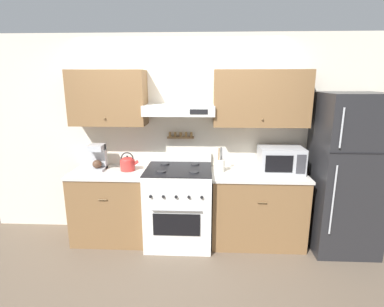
# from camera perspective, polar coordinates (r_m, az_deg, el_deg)

# --- Properties ---
(ground_plane) EXTENTS (16.00, 16.00, 0.00)m
(ground_plane) POSITION_cam_1_polar(r_m,az_deg,el_deg) (3.76, -2.78, -18.29)
(ground_plane) COLOR brown
(wall_back) EXTENTS (5.20, 0.46, 2.55)m
(wall_back) POSITION_cam_1_polar(r_m,az_deg,el_deg) (3.81, -1.57, 5.28)
(wall_back) COLOR beige
(wall_back) RESTS_ON ground_plane
(counter_left) EXTENTS (0.93, 0.63, 0.90)m
(counter_left) POSITION_cam_1_polar(r_m,az_deg,el_deg) (4.00, -15.03, -9.42)
(counter_left) COLOR brown
(counter_left) RESTS_ON ground_plane
(counter_right) EXTENTS (1.14, 0.63, 0.90)m
(counter_right) POSITION_cam_1_polar(r_m,az_deg,el_deg) (3.87, 12.24, -10.04)
(counter_right) COLOR brown
(counter_right) RESTS_ON ground_plane
(stove_range) EXTENTS (0.79, 0.72, 1.08)m
(stove_range) POSITION_cam_1_polar(r_m,az_deg,el_deg) (3.77, -2.47, -9.83)
(stove_range) COLOR white
(stove_range) RESTS_ON ground_plane
(refrigerator) EXTENTS (0.72, 0.74, 1.86)m
(refrigerator) POSITION_cam_1_polar(r_m,az_deg,el_deg) (3.94, 27.23, -3.43)
(refrigerator) COLOR #232326
(refrigerator) RESTS_ON ground_plane
(tea_kettle) EXTENTS (0.23, 0.18, 0.23)m
(tea_kettle) POSITION_cam_1_polar(r_m,az_deg,el_deg) (3.79, -12.15, -1.83)
(tea_kettle) COLOR red
(tea_kettle) RESTS_ON counter_left
(coffee_maker) EXTENTS (0.18, 0.21, 0.32)m
(coffee_maker) POSITION_cam_1_polar(r_m,az_deg,el_deg) (3.91, -17.47, -0.61)
(coffee_maker) COLOR #ADAFB5
(coffee_maker) RESTS_ON counter_left
(microwave) EXTENTS (0.52, 0.38, 0.31)m
(microwave) POSITION_cam_1_polar(r_m,az_deg,el_deg) (3.78, 16.53, -1.14)
(microwave) COLOR #ADAFB5
(microwave) RESTS_ON counter_right
(utensil_crock) EXTENTS (0.11, 0.11, 0.31)m
(utensil_crock) POSITION_cam_1_polar(r_m,az_deg,el_deg) (3.67, 5.41, -2.22)
(utensil_crock) COLOR silver
(utensil_crock) RESTS_ON counter_right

